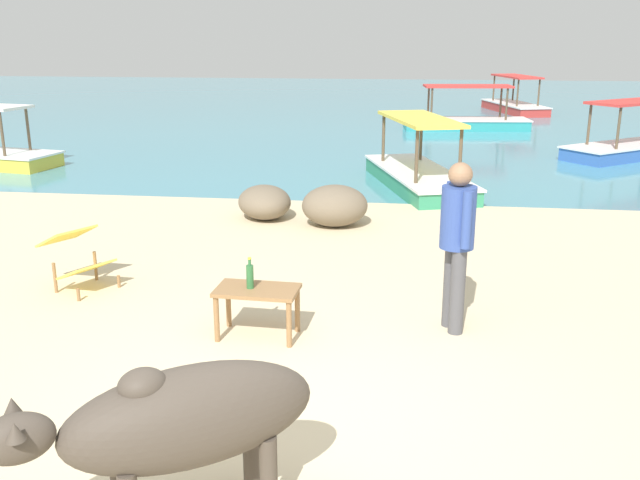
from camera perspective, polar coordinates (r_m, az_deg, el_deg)
sand_beach at (r=5.32m, az=-3.37°, el=-14.76°), size 18.00×14.00×0.04m
water_surface at (r=26.62m, az=5.52°, el=10.43°), size 60.00×36.00×0.03m
cow at (r=4.09m, az=-11.11°, el=-14.10°), size 1.73×1.29×1.03m
low_bench_table at (r=6.53m, az=-5.12°, el=-4.60°), size 0.78×0.48×0.48m
bottle at (r=6.48m, az=-5.71°, el=-2.92°), size 0.07×0.07×0.30m
deck_chair_near at (r=8.22m, az=-19.16°, el=-1.10°), size 0.93×0.84×0.68m
person_standing at (r=6.61m, az=11.07°, el=0.45°), size 0.32×0.49×1.62m
shore_rock_large at (r=10.30m, az=1.21°, el=2.81°), size 1.08×0.97×0.61m
shore_rock_medium at (r=10.75m, az=-4.52°, el=3.09°), size 1.12×1.20×0.51m
boat_blue at (r=17.84m, az=24.00°, el=7.06°), size 3.60×3.17×1.29m
boat_red at (r=26.73m, az=15.50°, el=10.57°), size 2.11×3.85×1.29m
boat_green at (r=13.15m, az=7.96°, el=5.43°), size 2.19×3.85×1.29m
boat_teal at (r=21.52m, az=11.76°, el=9.51°), size 3.77×1.53×1.29m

